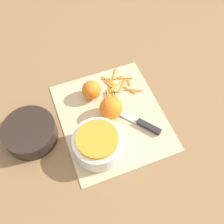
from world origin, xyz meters
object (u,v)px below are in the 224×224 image
(bowl_speckled, at_px, (98,144))
(bowl_dark, at_px, (30,133))
(knife, at_px, (143,124))
(orange_left, at_px, (91,90))
(orange_right, at_px, (110,108))

(bowl_speckled, height_order, bowl_dark, bowl_speckled)
(bowl_speckled, height_order, knife, bowl_speckled)
(orange_left, bearing_deg, orange_right, -161.31)
(knife, bearing_deg, bowl_dark, 38.14)
(bowl_speckled, xyz_separation_m, orange_left, (0.22, -0.05, -0.01))
(bowl_speckled, height_order, orange_left, bowl_speckled)
(orange_left, distance_m, orange_right, 0.11)
(knife, height_order, orange_right, orange_right)
(knife, xyz_separation_m, orange_left, (0.19, 0.13, 0.03))
(bowl_speckled, relative_size, knife, 0.92)
(bowl_speckled, relative_size, orange_right, 2.01)
(orange_left, bearing_deg, bowl_speckled, 167.02)
(bowl_speckled, relative_size, bowl_dark, 0.91)
(orange_left, height_order, orange_right, orange_right)
(bowl_dark, xyz_separation_m, orange_right, (-0.01, -0.29, 0.01))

